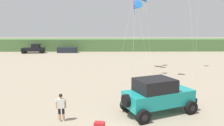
# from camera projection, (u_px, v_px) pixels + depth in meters

# --- Properties ---
(dune_ridge) EXTENTS (90.00, 7.49, 2.74)m
(dune_ridge) POSITION_uv_depth(u_px,v_px,m) (133.00, 44.00, 51.59)
(dune_ridge) COLOR #4C703D
(dune_ridge) RESTS_ON ground_plane
(jeep) EXTENTS (5.00, 3.86, 2.26)m
(jeep) POSITION_uv_depth(u_px,v_px,m) (158.00, 95.00, 13.34)
(jeep) COLOR teal
(jeep) RESTS_ON ground_plane
(person_watching) EXTENTS (0.62, 0.34, 1.67)m
(person_watching) POSITION_uv_depth(u_px,v_px,m) (61.00, 106.00, 12.14)
(person_watching) COLOR tan
(person_watching) RESTS_ON ground_plane
(cooler_box) EXTENTS (0.62, 0.47, 0.38)m
(cooler_box) POSITION_uv_depth(u_px,v_px,m) (99.00, 126.00, 11.32)
(cooler_box) COLOR #B21E23
(cooler_box) RESTS_ON ground_plane
(distant_pickup) EXTENTS (4.77, 2.81, 1.98)m
(distant_pickup) POSITION_uv_depth(u_px,v_px,m) (34.00, 49.00, 45.29)
(distant_pickup) COLOR black
(distant_pickup) RESTS_ON ground_plane
(distant_sedan) EXTENTS (4.21, 1.72, 1.20)m
(distant_sedan) POSITION_uv_depth(u_px,v_px,m) (67.00, 50.00, 46.03)
(distant_sedan) COLOR #1E232D
(distant_sedan) RESTS_ON ground_plane
(kite_red_delta) EXTENTS (1.40, 4.07, 9.54)m
(kite_red_delta) POSITION_uv_depth(u_px,v_px,m) (145.00, 0.00, 26.93)
(kite_red_delta) COLOR blue
(kite_red_delta) RESTS_ON ground_plane
(kite_white_parafoil) EXTENTS (2.25, 4.13, 8.86)m
(kite_white_parafoil) POSITION_uv_depth(u_px,v_px,m) (136.00, 7.00, 26.69)
(kite_white_parafoil) COLOR blue
(kite_white_parafoil) RESTS_ON ground_plane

